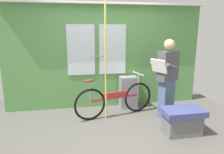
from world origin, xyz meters
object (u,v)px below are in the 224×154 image
object	(u,v)px
bicycle_near_door	(115,100)
handrail_pole	(106,63)
passenger_reading_newspaper	(167,77)
trash_bin_by_wall	(128,92)
bench_seat_corner	(182,120)

from	to	relation	value
bicycle_near_door	handrail_pole	bearing A→B (deg)	-169.05
passenger_reading_newspaper	trash_bin_by_wall	world-z (taller)	passenger_reading_newspaper
bicycle_near_door	trash_bin_by_wall	size ratio (longest dim) A/B	2.36
bench_seat_corner	passenger_reading_newspaper	bearing A→B (deg)	88.53
bicycle_near_door	handrail_pole	xyz separation A→B (m)	(-0.20, -0.09, 0.79)
bicycle_near_door	bench_seat_corner	xyz separation A→B (m)	(0.99, -0.98, -0.11)
handrail_pole	passenger_reading_newspaper	bearing A→B (deg)	-7.76
handrail_pole	bench_seat_corner	size ratio (longest dim) A/B	3.26
passenger_reading_newspaper	bench_seat_corner	size ratio (longest dim) A/B	2.27
passenger_reading_newspaper	bench_seat_corner	xyz separation A→B (m)	(-0.02, -0.72, -0.60)
trash_bin_by_wall	bench_seat_corner	xyz separation A→B (m)	(0.59, -1.40, -0.12)
passenger_reading_newspaper	handrail_pole	world-z (taller)	handrail_pole
passenger_reading_newspaper	bench_seat_corner	world-z (taller)	passenger_reading_newspaper
bicycle_near_door	passenger_reading_newspaper	xyz separation A→B (m)	(1.01, -0.26, 0.48)
passenger_reading_newspaper	handrail_pole	xyz separation A→B (m)	(-1.21, 0.16, 0.30)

